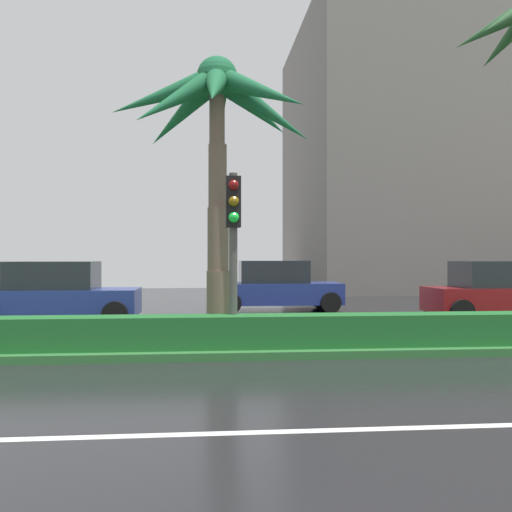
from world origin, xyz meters
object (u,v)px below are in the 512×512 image
palm_tree_centre_left (217,117)px  traffic_signal_median_right (233,227)px  car_in_traffic_third (57,294)px  car_in_traffic_fourth (276,287)px  car_in_traffic_fifth (500,292)px

palm_tree_centre_left → traffic_signal_median_right: (0.27, -1.70, -2.51)m
car_in_traffic_third → car_in_traffic_fourth: (6.50, 3.23, 0.00)m
traffic_signal_median_right → car_in_traffic_fifth: traffic_signal_median_right is taller
car_in_traffic_third → palm_tree_centre_left: bearing=-39.5°
traffic_signal_median_right → car_in_traffic_fourth: size_ratio=0.76×
traffic_signal_median_right → palm_tree_centre_left: bearing=99.0°
palm_tree_centre_left → car_in_traffic_fourth: (2.19, 6.77, -4.09)m
traffic_signal_median_right → car_in_traffic_third: size_ratio=0.76×
traffic_signal_median_right → car_in_traffic_fourth: (1.92, 8.48, -1.58)m
palm_tree_centre_left → car_in_traffic_fifth: bearing=21.8°
palm_tree_centre_left → car_in_traffic_fourth: size_ratio=1.42×
palm_tree_centre_left → car_in_traffic_fifth: (8.35, 3.33, -4.09)m
car_in_traffic_third → car_in_traffic_fourth: bearing=26.4°
car_in_traffic_third → car_in_traffic_fifth: (12.66, -0.21, 0.00)m
palm_tree_centre_left → traffic_signal_median_right: bearing=-81.0°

